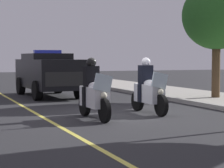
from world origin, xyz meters
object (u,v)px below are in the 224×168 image
(police_motorcycle_lead_right, at_px, (149,91))
(police_suv, at_px, (48,72))
(police_motorcycle_lead_left, at_px, (94,94))
(tree_mid_block, at_px, (217,16))

(police_motorcycle_lead_right, height_order, police_suv, police_suv)
(police_suv, bearing_deg, police_motorcycle_lead_left, -4.05)
(police_motorcycle_lead_left, height_order, tree_mid_block, tree_mid_block)
(police_motorcycle_lead_left, relative_size, tree_mid_block, 0.46)
(tree_mid_block, bearing_deg, police_motorcycle_lead_right, -58.06)
(police_motorcycle_lead_left, distance_m, police_motorcycle_lead_right, 2.04)
(police_suv, height_order, tree_mid_block, tree_mid_block)
(police_motorcycle_lead_left, bearing_deg, tree_mid_block, 117.13)
(police_motorcycle_lead_right, relative_size, police_suv, 0.43)
(tree_mid_block, bearing_deg, police_suv, -124.17)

